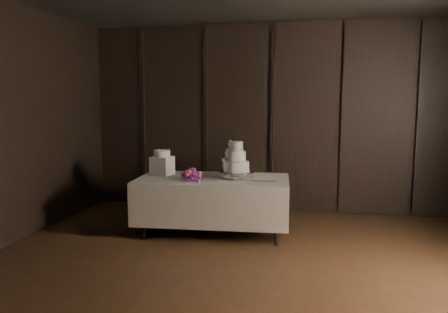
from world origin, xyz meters
The scene contains 8 objects.
room centered at (0.00, 0.00, 1.50)m, with size 6.08×7.08×3.08m.
display_table centered at (-0.63, 2.01, 0.42)m, with size 2.06×1.18×0.76m.
cake_stand centered at (-0.32, 2.06, 0.81)m, with size 0.48×0.48×0.09m, color silver.
wedding_cake centered at (-0.35, 2.04, 1.01)m, with size 0.36×0.33×0.40m.
bouquet centered at (-0.87, 1.82, 0.82)m, with size 0.29×0.39×0.19m, color #CA425B, non-canonical shape.
box_pedestal centered at (-1.38, 2.12, 0.89)m, with size 0.26×0.26×0.25m, color white.
small_cake centered at (-1.38, 2.12, 1.05)m, with size 0.22×0.22×0.09m, color white.
cake_knife centered at (-0.02, 1.87, 0.77)m, with size 0.37×0.02×0.01m, color silver.
Camera 1 is at (0.67, -3.54, 1.77)m, focal length 35.00 mm.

